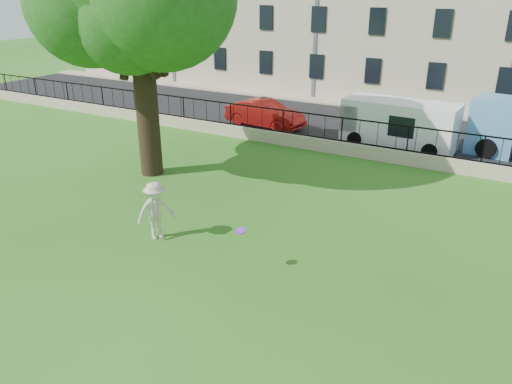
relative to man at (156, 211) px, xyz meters
The scene contains 9 objects.
ground 2.49m from the man, 33.63° to the right, with size 120.00×120.00×0.00m, color #2F5F16.
retaining_wall 10.91m from the man, 79.80° to the left, with size 50.00×0.40×0.60m, color tan.
iron_railing 10.89m from the man, 79.80° to the left, with size 50.00×0.05×1.13m.
street 15.56m from the man, 82.87° to the left, with size 60.00×9.00×0.01m, color black.
sidewalk 20.72m from the man, 84.65° to the left, with size 60.00×1.40×0.12m, color tan.
man is the anchor object (origin of this frame).
frisbee 3.26m from the man, ahead, with size 0.27×0.27×0.03m, color #8528E7.
red_sedan 13.55m from the man, 104.43° to the left, with size 1.56×4.46×1.47m, color #A21613.
white_van 13.69m from the man, 73.32° to the left, with size 5.26×2.05×2.21m, color white.
Camera 1 is at (7.50, -9.16, 7.25)m, focal length 35.00 mm.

